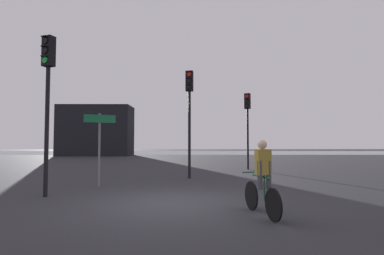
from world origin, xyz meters
name	(u,v)px	position (x,y,z in m)	size (l,w,h in m)	color
ground_plane	(174,203)	(0.00, 0.00, 0.00)	(120.00, 120.00, 0.00)	#28282D
water_strip	(187,153)	(0.00, 37.59, 0.00)	(80.00, 16.00, 0.01)	slate
distant_building	(96,131)	(-10.67, 27.59, 2.92)	(8.22, 4.00, 5.85)	black
traffic_light_near_left	(48,85)	(-3.77, 0.94, 3.25)	(0.39, 0.40, 4.70)	black
traffic_light_center	(189,104)	(0.39, 5.36, 3.27)	(0.36, 0.38, 4.73)	black
traffic_light_far_right	(248,116)	(3.76, 9.52, 3.07)	(0.40, 0.42, 4.42)	black
direction_sign_post	(99,139)	(-2.82, 2.91, 1.70)	(1.01, 0.49, 2.60)	slate
cyclist	(262,177)	(1.97, -1.37, 0.82)	(0.54, 1.68, 1.62)	black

